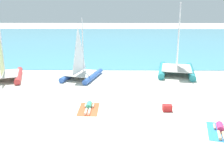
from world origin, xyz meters
name	(u,v)px	position (x,y,z in m)	size (l,w,h in m)	color
ground_plane	(113,71)	(0.00, 10.00, 0.00)	(120.00, 120.00, 0.00)	silver
ocean_water	(114,40)	(0.00, 30.29, 0.03)	(120.00, 40.00, 0.05)	#4C9EB7
sailboat_teal	(177,64)	(5.36, 9.14, 0.87)	(3.75, 5.00, 5.87)	teal
sailboat_blue	(81,70)	(-2.47, 7.85, 0.70)	(3.17, 4.10, 4.72)	blue
sailboat_red	(4,70)	(-8.44, 7.36, 0.77)	(3.62, 4.57, 5.20)	#CC3838
towel_left	(89,109)	(-1.28, 1.66, 0.01)	(1.10, 1.90, 0.01)	#EA5933
sunbather_left	(89,107)	(-1.27, 1.72, 0.13)	(0.55, 1.56, 0.30)	#3FB28C
towel_right	(220,132)	(5.05, -0.88, 0.01)	(1.10, 1.90, 0.01)	#338CD8
sunbather_right	(220,129)	(5.07, -0.82, 0.13)	(0.80, 1.55, 0.30)	#D83372
cooler_box	(167,108)	(3.07, 1.48, 0.18)	(0.50, 0.36, 0.36)	red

